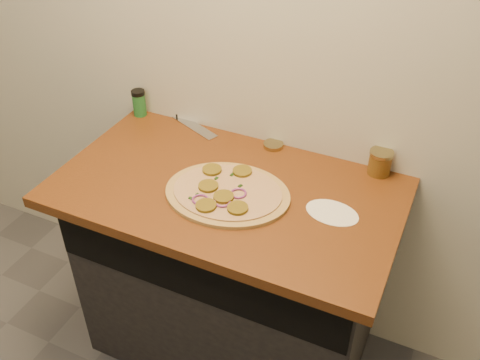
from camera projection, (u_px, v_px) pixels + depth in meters
The scene contains 8 objects.
cabinet at pixel (232, 275), 2.16m from camera, with size 1.10×0.60×0.86m, color black.
countertop at pixel (227, 191), 1.87m from camera, with size 1.20×0.70×0.04m, color brown.
pizza at pixel (227, 193), 1.81m from camera, with size 0.47×0.47×0.03m.
chefs_knife at pixel (181, 118), 2.22m from camera, with size 0.34×0.17×0.02m.
mason_jar_lid at pixel (273, 145), 2.05m from camera, with size 0.08×0.08×0.02m, color #948556.
salsa_jar at pixel (380, 162), 1.89m from camera, with size 0.08×0.08×0.09m.
spice_shaker at pixel (139, 103), 2.22m from camera, with size 0.06×0.06×0.11m.
flour_spill at pixel (332, 213), 1.74m from camera, with size 0.18×0.18×0.00m, color white.
Camera 1 is at (0.66, 0.10, 2.02)m, focal length 40.00 mm.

